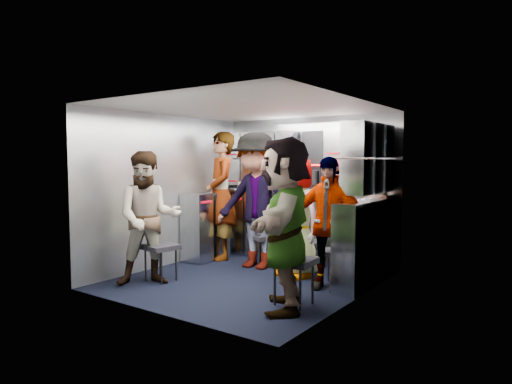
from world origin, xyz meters
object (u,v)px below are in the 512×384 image
Objects in this scene: jump_seat_near_right at (294,264)px; attendant_arc_d at (328,223)px; jump_seat_mid_right at (334,254)px; attendant_arc_b at (256,201)px; jump_seat_mid_left at (263,238)px; attendant_standing at (221,195)px; attendant_arc_e at (285,224)px; jump_seat_near_left at (161,249)px; attendant_arc_a at (149,218)px; attendant_arc_c at (297,217)px; jump_seat_center at (304,245)px.

attendant_arc_d reaches higher than jump_seat_near_right.
jump_seat_mid_right is 1.39m from attendant_arc_b.
jump_seat_mid_left is 1.30m from jump_seat_mid_right.
attendant_standing reaches higher than attendant_arc_e.
jump_seat_near_left is 0.28× the size of attendant_arc_a.
attendant_arc_c is at bearing 169.99° from jump_seat_mid_right.
attendant_arc_c is (1.23, 1.34, -0.03)m from attendant_arc_a.
jump_seat_mid_left is 1.14× the size of jump_seat_mid_right.
jump_seat_mid_right is 1.20m from attendant_arc_e.
jump_seat_near_right is at bearing -45.23° from attendant_arc_b.
attendant_standing is at bearing 177.25° from jump_seat_center.
jump_seat_mid_left is 0.25× the size of attendant_arc_b.
attendant_arc_e is at bearing -90.00° from jump_seat_near_right.
attendant_arc_b is at bearing 19.60° from attendant_arc_a.
attendant_arc_e reaches higher than attendant_arc_a.
attendant_arc_b is (-0.68, -0.11, 0.55)m from jump_seat_center.
attendant_standing is (-2.01, 0.35, 0.58)m from jump_seat_mid_right.
attendant_arc_d reaches higher than jump_seat_center.
jump_seat_near_right is at bearing -90.86° from jump_seat_mid_right.
attendant_arc_b is at bearing -171.06° from attendant_arc_c.
jump_seat_near_right is (-0.01, -0.91, 0.06)m from jump_seat_mid_right.
jump_seat_mid_left is 0.30× the size of attendant_arc_a.
attendant_arc_d is at bearing -10.98° from attendant_arc_c.
jump_seat_mid_left is 1.73m from attendant_arc_a.
jump_seat_near_left is 0.94× the size of jump_seat_near_right.
attendant_standing is 2.09m from attendant_arc_d.
jump_seat_center is at bearing 105.17° from attendant_arc_c.
attendant_arc_b reaches higher than attendant_arc_e.
attendant_arc_a is 0.86× the size of attendant_arc_b.
attendant_arc_d is 0.92m from attendant_arc_e.
jump_seat_mid_left is 1.97m from attendant_arc_e.
jump_seat_mid_left is 0.69m from jump_seat_center.
jump_seat_near_left is at bearing -121.60° from attendant_arc_c.
jump_seat_center is at bearing 47.36° from jump_seat_near_left.
jump_seat_mid_left is 1.78m from jump_seat_near_right.
attendant_arc_e is (1.79, -0.04, 0.46)m from jump_seat_near_left.
attendant_arc_a reaches higher than jump_seat_near_right.
attendant_arc_e is at bearing -90.72° from jump_seat_mid_right.
jump_seat_mid_left is (0.55, 1.41, -0.02)m from jump_seat_near_left.
jump_seat_near_right is at bearing 10.37° from attendant_standing.
attendant_arc_e is at bearing -49.77° from attendant_arc_c.
attendant_arc_a is 2.09m from attendant_arc_d.
attendant_arc_b is at bearing -171.22° from jump_seat_center.
jump_seat_center is 0.30× the size of attendant_arc_c.
attendant_arc_b reaches higher than attendant_arc_a.
attendant_standing reaches higher than jump_seat_mid_left.
jump_seat_center is at bearing 39.91° from attendant_standing.
attendant_arc_d is (1.26, -0.54, 0.38)m from jump_seat_mid_left.
attendant_arc_a is 1.52m from attendant_arc_b.
jump_seat_near_right is at bearing 4.60° from jump_seat_near_left.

